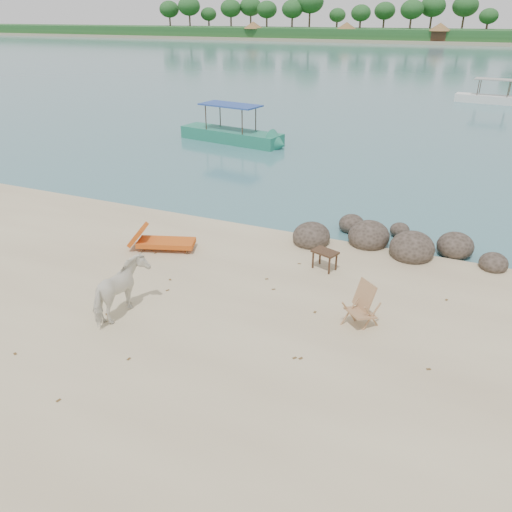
{
  "coord_description": "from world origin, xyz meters",
  "views": [
    {
      "loc": [
        4.28,
        -8.71,
        6.7
      ],
      "look_at": [
        -0.38,
        2.0,
        1.0
      ],
      "focal_mm": 35.0,
      "sensor_mm": 36.0,
      "label": 1
    }
  ],
  "objects_px": {
    "side_table": "(324,261)",
    "deck_chair": "(361,308)",
    "cow": "(121,291)",
    "boulders": "(388,242)",
    "boat_near": "(231,111)",
    "lounge_chair": "(166,240)"
  },
  "relations": [
    {
      "from": "deck_chair",
      "to": "boat_near",
      "type": "bearing_deg",
      "value": 166.02
    },
    {
      "from": "side_table",
      "to": "deck_chair",
      "type": "relative_size",
      "value": 0.71
    },
    {
      "from": "side_table",
      "to": "deck_chair",
      "type": "distance_m",
      "value": 2.93
    },
    {
      "from": "boat_near",
      "to": "cow",
      "type": "bearing_deg",
      "value": -62.4
    },
    {
      "from": "boulders",
      "to": "cow",
      "type": "xyz_separation_m",
      "value": [
        -5.2,
        -6.58,
        0.49
      ]
    },
    {
      "from": "deck_chair",
      "to": "boat_near",
      "type": "height_order",
      "value": "boat_near"
    },
    {
      "from": "boulders",
      "to": "cow",
      "type": "relative_size",
      "value": 3.86
    },
    {
      "from": "side_table",
      "to": "deck_chair",
      "type": "height_order",
      "value": "deck_chair"
    },
    {
      "from": "boulders",
      "to": "deck_chair",
      "type": "relative_size",
      "value": 6.44
    },
    {
      "from": "cow",
      "to": "boat_near",
      "type": "bearing_deg",
      "value": -74.11
    },
    {
      "from": "boat_near",
      "to": "deck_chair",
      "type": "bearing_deg",
      "value": -45.36
    },
    {
      "from": "cow",
      "to": "side_table",
      "type": "xyz_separation_m",
      "value": [
        3.8,
        4.33,
        -0.41
      ]
    },
    {
      "from": "deck_chair",
      "to": "side_table",
      "type": "bearing_deg",
      "value": 163.95
    },
    {
      "from": "boat_near",
      "to": "side_table",
      "type": "bearing_deg",
      "value": -44.99
    },
    {
      "from": "cow",
      "to": "deck_chair",
      "type": "height_order",
      "value": "cow"
    },
    {
      "from": "boulders",
      "to": "deck_chair",
      "type": "distance_m",
      "value": 4.71
    },
    {
      "from": "cow",
      "to": "deck_chair",
      "type": "distance_m",
      "value": 5.71
    },
    {
      "from": "side_table",
      "to": "deck_chair",
      "type": "bearing_deg",
      "value": -37.73
    },
    {
      "from": "side_table",
      "to": "boulders",
      "type": "bearing_deg",
      "value": 77.28
    },
    {
      "from": "boulders",
      "to": "boat_near",
      "type": "height_order",
      "value": "boat_near"
    },
    {
      "from": "boulders",
      "to": "boat_near",
      "type": "bearing_deg",
      "value": 134.38
    },
    {
      "from": "boulders",
      "to": "lounge_chair",
      "type": "xyz_separation_m",
      "value": [
        -6.32,
        -2.91,
        0.12
      ]
    }
  ]
}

